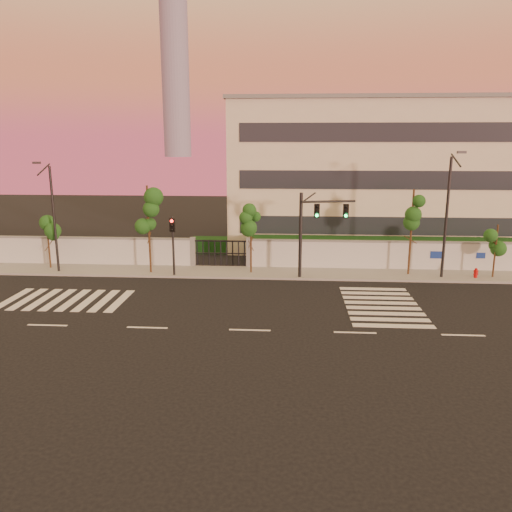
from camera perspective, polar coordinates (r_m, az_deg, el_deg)
The scene contains 17 objects.
ground at distance 24.16m, azimuth -0.72°, elevation -8.48°, with size 120.00×120.00×0.00m, color black.
sidewalk at distance 34.11m, azimuth 0.64°, elevation -1.92°, with size 60.00×3.00×0.15m, color gray.
perimeter_wall at distance 35.33m, azimuth 0.95°, elevation 0.26°, with size 60.00×0.36×2.20m.
hedge_row at distance 38.02m, azimuth 2.75°, elevation 0.77°, with size 41.00×4.25×1.80m.
institutional_building at distance 45.08m, azimuth 13.13°, elevation 9.21°, with size 24.40×12.40×12.25m.
distant_skyscraper at distance 314.24m, azimuth -9.31°, elevation 22.52°, with size 16.00×16.00×118.00m.
road_markings at distance 27.83m, azimuth -3.38°, elevation -5.55°, with size 57.00×7.62×0.02m.
street_tree_b at distance 37.59m, azimuth -22.71°, elevation 2.69°, with size 1.48×1.18×3.78m.
street_tree_c at distance 33.95m, azimuth -12.20°, elevation 5.21°, with size 1.64×1.31×6.02m.
street_tree_d at distance 33.25m, azimuth -0.54°, elevation 3.77°, with size 1.46×1.16×4.79m.
street_tree_e at distance 34.28m, azimuth 17.48°, elevation 4.72°, with size 1.64×1.31×5.82m.
street_tree_f at distance 35.81m, azimuth 25.82°, elevation 1.75°, with size 1.36×1.08×3.63m.
traffic_signal_main at distance 32.23m, azimuth 6.40°, elevation 3.50°, with size 3.57×0.81×5.67m.
traffic_signal_secondary at distance 33.18m, azimuth -9.48°, elevation 1.91°, with size 0.32×0.32×4.06m.
streetlight_west at distance 36.00m, azimuth -22.22°, elevation 4.46°, with size 0.45×1.83×7.61m.
streetlight_east at distance 34.03m, azimuth 21.06°, elevation 4.75°, with size 0.50×2.00×8.29m.
fire_hydrant at distance 35.60m, azimuth 23.82°, elevation -1.88°, with size 0.31×0.29×0.79m.
Camera 1 is at (1.76, -22.42, 8.82)m, focal length 35.00 mm.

